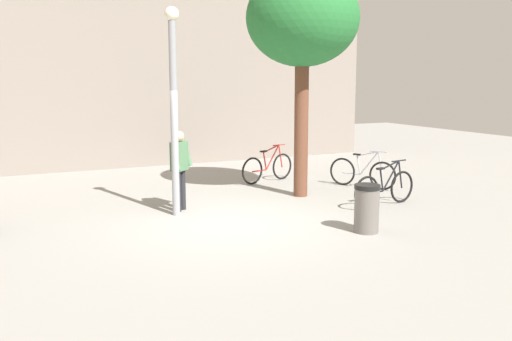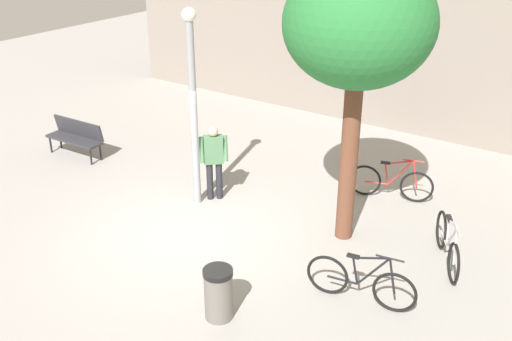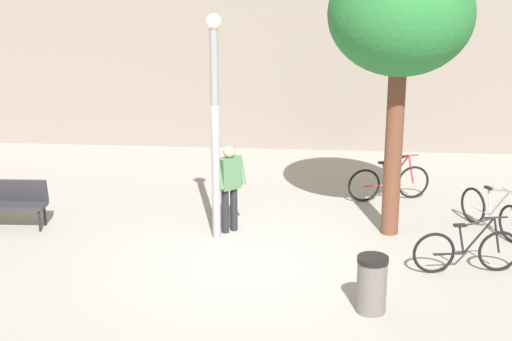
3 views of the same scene
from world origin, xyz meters
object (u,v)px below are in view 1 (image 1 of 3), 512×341
at_px(person_by_lamppost, 180,165).
at_px(plaza_tree, 303,21).
at_px(bicycle_silver, 362,172).
at_px(bicycle_red, 268,167).
at_px(lamppost, 174,99).
at_px(bicycle_black, 385,188).
at_px(trash_bin, 367,208).

relative_size(person_by_lamppost, plaza_tree, 0.32).
bearing_deg(bicycle_silver, person_by_lamppost, -175.58).
bearing_deg(bicycle_red, plaza_tree, -93.98).
height_order(lamppost, person_by_lamppost, lamppost).
xyz_separation_m(lamppost, person_by_lamppost, (0.20, 0.34, -1.36)).
bearing_deg(lamppost, bicycle_black, -14.99).
height_order(lamppost, bicycle_silver, lamppost).
distance_m(plaza_tree, bicycle_red, 4.12).
height_order(person_by_lamppost, trash_bin, person_by_lamppost).
distance_m(person_by_lamppost, trash_bin, 3.98).
bearing_deg(bicycle_silver, lamppost, -171.96).
distance_m(plaza_tree, bicycle_silver, 4.10).
bearing_deg(plaza_tree, trash_bin, -99.21).
relative_size(plaza_tree, bicycle_silver, 3.19).
distance_m(bicycle_black, trash_bin, 2.28).
relative_size(bicycle_silver, bicycle_red, 0.92).
height_order(bicycle_black, trash_bin, bicycle_black).
xyz_separation_m(lamppost, bicycle_silver, (5.12, 0.72, -1.95)).
distance_m(plaza_tree, trash_bin, 4.85).
xyz_separation_m(person_by_lamppost, bicycle_red, (3.14, 2.13, -0.58)).
xyz_separation_m(lamppost, bicycle_black, (4.33, -1.16, -1.95)).
distance_m(lamppost, plaza_tree, 3.66).
bearing_deg(person_by_lamppost, bicycle_black, -20.01).
relative_size(plaza_tree, trash_bin, 5.90).
relative_size(bicycle_silver, bicycle_black, 0.90).
bearing_deg(trash_bin, lamppost, 134.49).
height_order(bicycle_red, trash_bin, bicycle_red).
height_order(plaza_tree, trash_bin, plaza_tree).
bearing_deg(lamppost, plaza_tree, 9.27).
xyz_separation_m(plaza_tree, bicycle_red, (0.14, 1.95, -3.62)).
xyz_separation_m(person_by_lamppost, plaza_tree, (3.00, 0.18, 3.04)).
height_order(bicycle_silver, bicycle_red, same).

